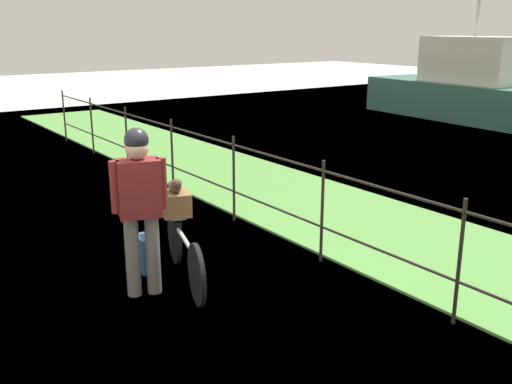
{
  "coord_description": "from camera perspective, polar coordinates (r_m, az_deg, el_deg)",
  "views": [
    {
      "loc": [
        4.63,
        -2.16,
        2.58
      ],
      "look_at": [
        -0.2,
        1.28,
        0.9
      ],
      "focal_mm": 40.85,
      "sensor_mm": 36.0,
      "label": 1
    }
  ],
  "objects": [
    {
      "name": "terrier_dog",
      "position": [
        6.31,
        -7.93,
        0.61
      ],
      "size": [
        0.32,
        0.21,
        0.18
      ],
      "color": "#4C3D2D",
      "rests_on": "wooden_crate"
    },
    {
      "name": "iron_fence",
      "position": [
        6.53,
        6.52,
        -1.17
      ],
      "size": [
        18.04,
        0.04,
        1.18
      ],
      "color": "#28231E",
      "rests_on": "ground"
    },
    {
      "name": "ground_plane",
      "position": [
        5.72,
        -9.46,
        -11.22
      ],
      "size": [
        60.0,
        60.0,
        0.0
      ],
      "primitive_type": "plane",
      "color": "beige"
    },
    {
      "name": "cyclist_person",
      "position": [
        5.7,
        -11.33,
        -0.56
      ],
      "size": [
        0.36,
        0.52,
        1.68
      ],
      "color": "slate",
      "rests_on": "ground"
    },
    {
      "name": "backpack_on_paving",
      "position": [
        6.51,
        -10.75,
        -5.92
      ],
      "size": [
        0.28,
        0.19,
        0.4
      ],
      "primitive_type": "cube",
      "rotation": [
        0.0,
        0.0,
        3.12
      ],
      "color": "#28517A",
      "rests_on": "ground"
    },
    {
      "name": "wooden_crate",
      "position": [
        6.39,
        -7.91,
        -1.09
      ],
      "size": [
        0.44,
        0.39,
        0.25
      ],
      "primitive_type": "cube",
      "rotation": [
        0.0,
        0.0,
        -0.29
      ],
      "color": "brown",
      "rests_on": "bicycle_main"
    },
    {
      "name": "mooring_bollard",
      "position": [
        9.1,
        -10.18,
        0.57
      ],
      "size": [
        0.2,
        0.2,
        0.44
      ],
      "primitive_type": "cylinder",
      "color": "#38383D",
      "rests_on": "ground"
    },
    {
      "name": "bicycle_main",
      "position": [
        6.15,
        -7.03,
        -5.81
      ],
      "size": [
        1.65,
        0.53,
        0.61
      ],
      "color": "black",
      "rests_on": "ground"
    },
    {
      "name": "moored_boat_far",
      "position": [
        18.02,
        20.25,
        9.35
      ],
      "size": [
        6.55,
        2.51,
        3.93
      ],
      "color": "#336656",
      "rests_on": "ground"
    },
    {
      "name": "grass_strip",
      "position": [
        7.63,
        13.68,
        -4.28
      ],
      "size": [
        27.0,
        2.4,
        0.03
      ],
      "primitive_type": "cube",
      "color": "#569342",
      "rests_on": "ground"
    }
  ]
}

